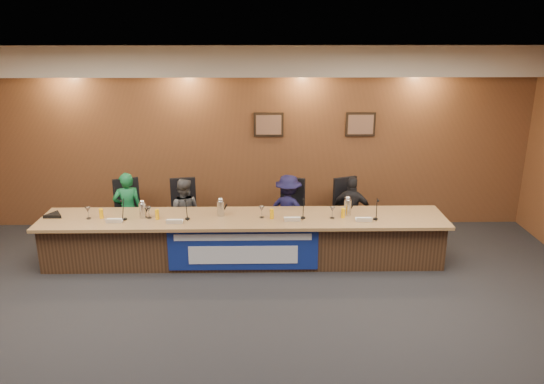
{
  "coord_description": "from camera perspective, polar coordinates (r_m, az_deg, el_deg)",
  "views": [
    {
      "loc": [
        0.3,
        -5.13,
        3.58
      ],
      "look_at": [
        0.43,
        2.52,
        1.09
      ],
      "focal_mm": 35.0,
      "sensor_mm": 36.0,
      "label": 1
    }
  ],
  "objects": [
    {
      "name": "floor",
      "position": [
        6.26,
        -3.71,
        -16.88
      ],
      "size": [
        10.0,
        10.0,
        0.0
      ],
      "primitive_type": "plane",
      "color": "black",
      "rests_on": "ground"
    },
    {
      "name": "ceiling",
      "position": [
        5.15,
        -4.45,
        13.77
      ],
      "size": [
        10.0,
        8.0,
        0.04
      ],
      "primitive_type": "cube",
      "color": "silver",
      "rests_on": "wall_back"
    },
    {
      "name": "wall_back",
      "position": [
        9.35,
        -2.83,
        5.77
      ],
      "size": [
        10.0,
        0.04,
        3.2
      ],
      "primitive_type": "cube",
      "color": "brown",
      "rests_on": "floor"
    },
    {
      "name": "soffit",
      "position": [
        8.91,
        -3.01,
        13.95
      ],
      "size": [
        10.0,
        0.5,
        0.5
      ],
      "primitive_type": "cube",
      "color": "beige",
      "rests_on": "wall_back"
    },
    {
      "name": "dais_body",
      "position": [
        8.2,
        -3.02,
        -5.2
      ],
      "size": [
        6.0,
        0.8,
        0.7
      ],
      "primitive_type": "cube",
      "color": "#422B1A",
      "rests_on": "floor"
    },
    {
      "name": "dais_top",
      "position": [
        8.01,
        -3.08,
        -2.88
      ],
      "size": [
        6.1,
        0.95,
        0.05
      ],
      "primitive_type": "cube",
      "color": "#977045",
      "rests_on": "dais_body"
    },
    {
      "name": "banner",
      "position": [
        7.8,
        -3.13,
        -6.2
      ],
      "size": [
        2.2,
        0.02,
        0.65
      ],
      "primitive_type": "cube",
      "color": "navy",
      "rests_on": "dais_body"
    },
    {
      "name": "banner_text_upper",
      "position": [
        7.71,
        -3.16,
        -4.88
      ],
      "size": [
        2.0,
        0.01,
        0.1
      ],
      "primitive_type": "cube",
      "color": "silver",
      "rests_on": "banner"
    },
    {
      "name": "banner_text_lower",
      "position": [
        7.83,
        -3.12,
        -6.77
      ],
      "size": [
        1.6,
        0.01,
        0.28
      ],
      "primitive_type": "cube",
      "color": "silver",
      "rests_on": "banner"
    },
    {
      "name": "wall_photo_left",
      "position": [
        9.26,
        -0.37,
        7.26
      ],
      "size": [
        0.52,
        0.04,
        0.42
      ],
      "primitive_type": "cube",
      "color": "black",
      "rests_on": "wall_back"
    },
    {
      "name": "wall_photo_right",
      "position": [
        9.42,
        9.5,
        7.19
      ],
      "size": [
        0.52,
        0.04,
        0.42
      ],
      "primitive_type": "cube",
      "color": "black",
      "rests_on": "wall_back"
    },
    {
      "name": "panelist_a",
      "position": [
        8.96,
        -15.23,
        -1.86
      ],
      "size": [
        0.53,
        0.42,
        1.26
      ],
      "primitive_type": "imported",
      "rotation": [
        0.0,
        0.0,
        3.43
      ],
      "color": "#116031",
      "rests_on": "floor"
    },
    {
      "name": "panelist_b",
      "position": [
        8.8,
        -9.47,
        -2.19
      ],
      "size": [
        0.6,
        0.49,
        1.15
      ],
      "primitive_type": "imported",
      "rotation": [
        0.0,
        0.0,
        3.04
      ],
      "color": "#444549",
      "rests_on": "floor"
    },
    {
      "name": "panelist_c",
      "position": [
        8.7,
        1.77,
        -2.0
      ],
      "size": [
        0.89,
        0.7,
        1.2
      ],
      "primitive_type": "imported",
      "rotation": [
        0.0,
        0.0,
        2.77
      ],
      "color": "#110F33",
      "rests_on": "floor"
    },
    {
      "name": "panelist_d",
      "position": [
        8.82,
        8.57,
        -2.05
      ],
      "size": [
        0.74,
        0.49,
        1.17
      ],
      "primitive_type": "imported",
      "rotation": [
        0.0,
        0.0,
        2.82
      ],
      "color": "black",
      "rests_on": "floor"
    },
    {
      "name": "office_chair_a",
      "position": [
        9.1,
        -15.01,
        -2.53
      ],
      "size": [
        0.63,
        0.63,
        0.08
      ],
      "primitive_type": "cube",
      "rotation": [
        0.0,
        0.0,
        0.39
      ],
      "color": "black",
      "rests_on": "floor"
    },
    {
      "name": "office_chair_b",
      "position": [
        8.92,
        -9.35,
        -2.55
      ],
      "size": [
        0.57,
        0.57,
        0.08
      ],
      "primitive_type": "cube",
      "rotation": [
        0.0,
        0.0,
        0.2
      ],
      "color": "black",
      "rests_on": "floor"
    },
    {
      "name": "office_chair_c",
      "position": [
        8.84,
        1.73,
        -2.51
      ],
      "size": [
        0.63,
        0.63,
        0.08
      ],
      "primitive_type": "cube",
      "rotation": [
        0.0,
        0.0,
        -0.4
      ],
      "color": "black",
      "rests_on": "floor"
    },
    {
      "name": "office_chair_d",
      "position": [
        8.95,
        8.44,
        -2.44
      ],
      "size": [
        0.62,
        0.62,
        0.08
      ],
      "primitive_type": "cube",
      "rotation": [
        0.0,
        0.0,
        0.38
      ],
      "color": "black",
      "rests_on": "floor"
    },
    {
      "name": "nameplate_a",
      "position": [
        8.06,
        -16.68,
        -2.97
      ],
      "size": [
        0.24,
        0.08,
        0.1
      ],
      "primitive_type": "cube",
      "rotation": [
        0.31,
        0.0,
        0.0
      ],
      "color": "white",
      "rests_on": "dais_top"
    },
    {
      "name": "microphone_a",
      "position": [
        8.18,
        -15.57,
        -2.83
      ],
      "size": [
        0.07,
        0.07,
        0.02
      ],
      "primitive_type": "cylinder",
      "color": "black",
      "rests_on": "dais_top"
    },
    {
      "name": "juice_glass_a",
      "position": [
        8.32,
        -17.89,
        -2.22
      ],
      "size": [
        0.06,
        0.06,
        0.15
      ],
      "primitive_type": "cylinder",
      "color": "#FFB50B",
      "rests_on": "dais_top"
    },
    {
      "name": "water_glass_a",
      "position": [
        8.35,
        -19.17,
        -2.16
      ],
      "size": [
        0.08,
        0.08,
        0.18
      ],
      "primitive_type": "cylinder",
      "color": "silver",
      "rests_on": "dais_top"
    },
    {
      "name": "nameplate_b",
      "position": [
        7.83,
        -10.49,
        -3.13
      ],
      "size": [
        0.24,
        0.08,
        0.1
      ],
      "primitive_type": "cube",
      "rotation": [
        0.31,
        0.0,
        0.0
      ],
      "color": "white",
      "rests_on": "dais_top"
    },
    {
      "name": "microphone_b",
      "position": [
        8.0,
        -9.08,
        -2.85
      ],
      "size": [
        0.07,
        0.07,
        0.02
      ],
      "primitive_type": "cylinder",
      "color": "black",
      "rests_on": "dais_top"
    },
    {
      "name": "juice_glass_b",
      "position": [
        8.06,
        -12.25,
        -2.38
      ],
      "size": [
        0.06,
        0.06,
        0.15
      ],
      "primitive_type": "cylinder",
      "color": "#FFB50B",
      "rests_on": "dais_top"
    },
    {
      "name": "water_glass_b",
      "position": [
        8.13,
        -13.1,
        -2.17
      ],
      "size": [
        0.08,
        0.08,
        0.18
      ],
      "primitive_type": "cylinder",
      "color": "silver",
      "rests_on": "dais_top"
    },
    {
      "name": "nameplate_c",
      "position": [
        7.79,
        2.22,
        -2.92
      ],
      "size": [
        0.24,
        0.08,
        0.1
      ],
      "primitive_type": "cube",
      "rotation": [
        0.31,
        0.0,
        0.0
      ],
      "color": "white",
      "rests_on": "dais_top"
    },
    {
      "name": "microphone_c",
      "position": [
        7.95,
        3.35,
        -2.78
      ],
      "size": [
        0.07,
        0.07,
        0.02
      ],
      "primitive_type": "cylinder",
      "color": "black",
      "rests_on": "dais_top"
    },
    {
      "name": "juice_glass_c",
      "position": [
        7.91,
        -0.01,
        -2.36
      ],
      "size": [
        0.06,
        0.06,
        0.15
      ],
      "primitive_type": "cylinder",
      "color": "#FFB50B",
      "rests_on": "dais_top"
    },
    {
      "name": "water_glass_c",
      "position": [
        7.94,
        -1.11,
        -2.17
      ],
      "size": [
        0.08,
        0.08,
        0.18
      ],
      "primitive_type": "cylinder",
      "color": "silver",
      "rests_on": "dais_top"
    },
    {
      "name": "nameplate_d",
      "position": [
        7.89,
        9.9,
        -2.92
      ],
      "size": [
        0.24,
        0.08,
        0.1
      ],
      "primitive_type": "cube",
      "rotation": [
        0.31,
        0.0,
        0.0
      ],
      "color": "white",
      "rests_on": "dais_top"
    },
    {
      "name": "microphone_d",
      "position": [
        8.04,
        11.06,
        -2.86
      ],
      "size": [
        0.07,
        0.07,
        0.02
      ],
      "primitive_type": "cylinder",
      "color": "black",
      "rests_on": "dais_top"
    },
    {
      "name": "juice_glass_d",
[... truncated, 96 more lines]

